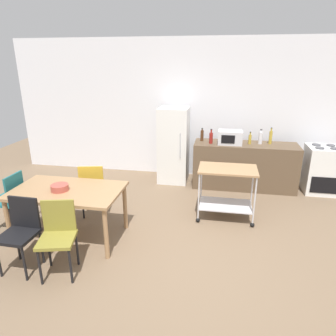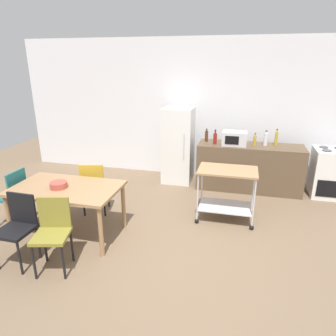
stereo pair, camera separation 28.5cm
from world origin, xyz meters
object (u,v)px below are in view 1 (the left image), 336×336
object	(u,v)px
stove_oven	(321,170)
fruit_bowl	(60,188)
bottle_sesame_oil	(250,139)
chair_black	(21,229)
refrigerator	(174,145)
chair_teal	(10,198)
chair_olive	(58,233)
bottle_wine	(271,137)
dining_table	(68,195)
bottle_sparkling_water	(260,138)
bottle_soy_sauce	(202,135)
chair_mustard	(93,186)
kitchen_cart	(227,185)
bottle_hot_sauce	(211,138)
microwave	(230,137)

from	to	relation	value
stove_oven	fruit_bowl	bearing A→B (deg)	-148.78
stove_oven	bottle_sesame_oil	world-z (taller)	bottle_sesame_oil
chair_black	refrigerator	bearing A→B (deg)	68.92
chair_teal	chair_olive	world-z (taller)	same
bottle_wine	dining_table	bearing A→B (deg)	-140.32
bottle_sesame_oil	bottle_sparkling_water	size ratio (longest dim) A/B	0.84
chair_teal	bottle_wine	bearing A→B (deg)	122.37
bottle_soy_sauce	chair_teal	bearing A→B (deg)	-137.27
chair_olive	chair_black	bearing A→B (deg)	165.95
dining_table	bottle_soy_sauce	world-z (taller)	bottle_soy_sauce
chair_mustard	chair_black	distance (m)	1.46
kitchen_cart	bottle_sparkling_water	bearing A→B (deg)	66.76
bottle_wine	fruit_bowl	xyz separation A→B (m)	(-3.07, -2.53, -0.24)
bottle_soy_sauce	bottle_sparkling_water	distance (m)	1.13
chair_olive	bottle_hot_sauce	distance (m)	3.47
kitchen_cart	bottle_sparkling_water	size ratio (longest dim) A/B	3.19
stove_oven	chair_black	bearing A→B (deg)	-143.45
kitchen_cart	chair_olive	bearing A→B (deg)	-138.26
dining_table	bottle_sparkling_water	bearing A→B (deg)	41.09
stove_oven	bottle_wine	size ratio (longest dim) A/B	2.89
fruit_bowl	microwave	bearing A→B (deg)	46.17
chair_mustard	chair_olive	xyz separation A→B (m)	(0.18, -1.43, 0.00)
chair_teal	stove_oven	size ratio (longest dim) A/B	0.97
bottle_sparkling_water	bottle_sesame_oil	bearing A→B (deg)	-167.54
fruit_bowl	stove_oven	bearing A→B (deg)	31.22
stove_oven	chair_olive	bearing A→B (deg)	-140.06
bottle_wine	chair_teal	bearing A→B (deg)	-148.47
dining_table	stove_oven	size ratio (longest dim) A/B	1.63
stove_oven	bottle_sparkling_water	size ratio (longest dim) A/B	3.22
chair_black	bottle_hot_sauce	distance (m)	3.72
bottle_sesame_oil	kitchen_cart	bearing A→B (deg)	-106.64
chair_black	microwave	size ratio (longest dim) A/B	1.93
chair_olive	microwave	world-z (taller)	microwave
chair_olive	bottle_sesame_oil	distance (m)	3.94
stove_oven	fruit_bowl	distance (m)	4.76
chair_mustard	refrigerator	distance (m)	2.08
chair_teal	refrigerator	world-z (taller)	refrigerator
bottle_sparkling_water	fruit_bowl	bearing A→B (deg)	-139.08
chair_teal	bottle_hot_sauce	size ratio (longest dim) A/B	3.13
bottle_hot_sauce	bottle_sesame_oil	distance (m)	0.75
dining_table	bottle_hot_sauce	world-z (taller)	bottle_hot_sauce
chair_teal	bottle_soy_sauce	xyz separation A→B (m)	(2.63, 2.43, 0.49)
bottle_sesame_oil	chair_olive	bearing A→B (deg)	-127.07
chair_teal	stove_oven	world-z (taller)	stove_oven
dining_table	fruit_bowl	xyz separation A→B (m)	(-0.08, -0.05, 0.12)
chair_teal	kitchen_cart	size ratio (longest dim) A/B	0.98
chair_black	bottle_sparkling_water	size ratio (longest dim) A/B	3.12
chair_olive	bottle_wine	size ratio (longest dim) A/B	2.79
microwave	dining_table	bearing A→B (deg)	-133.49
refrigerator	fruit_bowl	distance (m)	2.79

